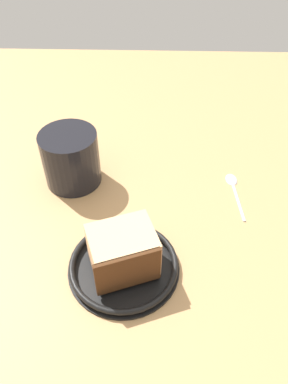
% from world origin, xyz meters
% --- Properties ---
extents(ground_plane, '(1.23, 1.23, 0.04)m').
position_xyz_m(ground_plane, '(0.00, 0.00, -0.02)').
color(ground_plane, tan).
extents(small_plate, '(0.16, 0.16, 0.02)m').
position_xyz_m(small_plate, '(-0.10, 0.00, 0.01)').
color(small_plate, black).
rests_on(small_plate, ground_plane).
extents(cake_slice, '(0.10, 0.11, 0.07)m').
position_xyz_m(cake_slice, '(-0.10, 0.00, 0.04)').
color(cake_slice, '#472814').
rests_on(cake_slice, small_plate).
extents(tea_mug, '(0.12, 0.10, 0.09)m').
position_xyz_m(tea_mug, '(0.08, 0.10, 0.05)').
color(tea_mug, black).
rests_on(tea_mug, ground_plane).
extents(teaspoon, '(0.11, 0.02, 0.01)m').
position_xyz_m(teaspoon, '(0.07, -0.18, 0.00)').
color(teaspoon, silver).
rests_on(teaspoon, ground_plane).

